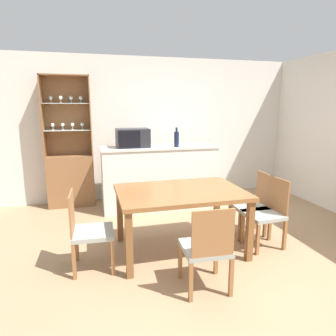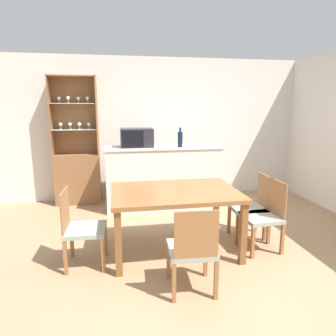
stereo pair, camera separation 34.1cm
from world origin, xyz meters
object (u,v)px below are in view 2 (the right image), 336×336
(dining_chair_side_right_far, at_px, (252,207))
(wine_bottle, at_px, (180,139))
(microwave, at_px, (137,138))
(display_cabinet, at_px, (78,168))
(dining_chair_head_near, at_px, (192,249))
(dining_chair_side_right_near, at_px, (264,216))
(dining_chair_side_left_near, at_px, (81,228))
(dining_table, at_px, (175,197))

(dining_chair_side_right_far, height_order, wine_bottle, wine_bottle)
(microwave, height_order, wine_bottle, wine_bottle)
(display_cabinet, relative_size, dining_chair_head_near, 2.59)
(dining_chair_side_right_near, relative_size, wine_bottle, 2.67)
(dining_chair_side_left_near, bearing_deg, wine_bottle, 140.30)
(dining_chair_side_right_near, bearing_deg, microwave, 34.11)
(microwave, bearing_deg, dining_chair_head_near, -82.81)
(dining_chair_head_near, relative_size, dining_chair_side_left_near, 1.00)
(dining_table, relative_size, dining_chair_side_left_near, 1.72)
(dining_chair_side_right_far, xyz_separation_m, dining_chair_side_right_near, (-0.00, -0.30, 0.00))
(display_cabinet, xyz_separation_m, dining_chair_head_near, (1.32, -2.91, -0.21))
(dining_chair_side_left_near, bearing_deg, dining_chair_head_near, 59.28)
(dining_chair_side_right_far, distance_m, dining_chair_head_near, 1.43)
(display_cabinet, height_order, microwave, display_cabinet)
(display_cabinet, distance_m, dining_chair_side_right_far, 3.06)
(dining_table, bearing_deg, dining_chair_side_right_near, -7.99)
(microwave, bearing_deg, wine_bottle, -13.97)
(dining_chair_side_left_near, relative_size, dining_chair_side_right_near, 1.00)
(display_cabinet, height_order, wine_bottle, display_cabinet)
(microwave, bearing_deg, display_cabinet, 155.11)
(dining_chair_head_near, xyz_separation_m, dining_chair_side_right_near, (1.05, 0.68, 0.00))
(dining_chair_side_right_near, xyz_separation_m, microwave, (-1.36, 1.76, 0.77))
(wine_bottle, bearing_deg, dining_chair_side_right_near, -67.12)
(dining_chair_side_right_far, relative_size, dining_chair_side_right_near, 1.00)
(display_cabinet, bearing_deg, dining_chair_head_near, -65.62)
(dining_chair_side_right_far, relative_size, microwave, 1.62)
(dining_chair_side_right_far, xyz_separation_m, wine_bottle, (-0.67, 1.29, 0.75))
(microwave, xyz_separation_m, wine_bottle, (0.69, -0.17, -0.02))
(dining_table, bearing_deg, display_cabinet, 122.37)
(display_cabinet, relative_size, dining_chair_side_right_far, 2.59)
(display_cabinet, distance_m, dining_chair_head_near, 3.20)
(display_cabinet, height_order, dining_chair_head_near, display_cabinet)
(wine_bottle, bearing_deg, dining_table, -104.65)
(microwave, distance_m, wine_bottle, 0.71)
(dining_chair_head_near, distance_m, wine_bottle, 2.42)
(dining_chair_head_near, height_order, dining_chair_side_left_near, same)
(wine_bottle, bearing_deg, dining_chair_side_right_far, -62.59)
(dining_chair_side_left_near, bearing_deg, dining_table, 100.21)
(display_cabinet, height_order, dining_chair_side_right_far, display_cabinet)
(dining_table, bearing_deg, microwave, 100.87)
(dining_chair_head_near, bearing_deg, dining_chair_side_right_near, 35.83)
(dining_chair_head_near, bearing_deg, dining_table, 92.86)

